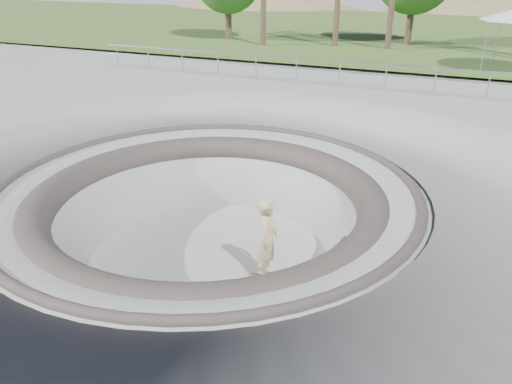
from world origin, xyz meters
TOP-DOWN VIEW (x-y plane):
  - ground at (0.00, 0.00)m, footprint 180.00×180.00m
  - skate_bowl at (0.00, 0.00)m, footprint 14.00×14.00m
  - grass_strip at (0.00, 34.00)m, footprint 180.00×36.00m
  - distant_hills at (3.78, 57.17)m, footprint 103.20×45.00m
  - safety_railing at (0.00, 12.00)m, footprint 25.00×0.06m
  - skateboard at (1.77, -0.42)m, footprint 0.85×0.46m
  - skater at (1.77, -0.42)m, footprint 0.67×0.84m

SIDE VIEW (x-z plane):
  - distant_hills at x=3.78m, z-range -21.32..7.28m
  - skateboard at x=1.77m, z-range -1.88..-1.79m
  - skate_bowl at x=0.00m, z-range -3.88..0.22m
  - skater at x=1.77m, z-range -1.82..0.19m
  - ground at x=0.00m, z-range 0.00..0.00m
  - grass_strip at x=0.00m, z-range 0.16..0.28m
  - safety_railing at x=0.00m, z-range 0.18..1.20m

